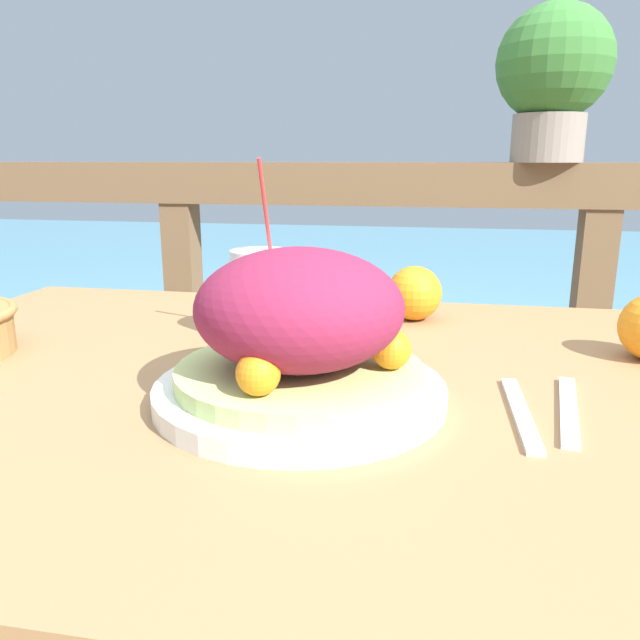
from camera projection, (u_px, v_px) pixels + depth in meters
name	position (u px, v px, depth m)	size (l,w,h in m)	color
patio_table	(314.00, 456.00, 0.73)	(1.21, 0.82, 0.76)	#997047
railing_fence	(376.00, 289.00, 1.39)	(2.80, 0.08, 0.99)	brown
sea_backdrop	(413.00, 291.00, 3.90)	(12.00, 4.00, 0.38)	#568EA8
salad_plate	(303.00, 337.00, 0.62)	(0.30, 0.30, 0.16)	silver
drink_glass	(262.00, 295.00, 0.84)	(0.08, 0.08, 0.24)	silver
potted_plant	(553.00, 74.00, 1.22)	(0.22, 0.22, 0.30)	gray
fork	(520.00, 412.00, 0.60)	(0.02, 0.18, 0.00)	silver
knife	(568.00, 409.00, 0.61)	(0.04, 0.18, 0.00)	silver
orange_near_basket	(414.00, 293.00, 0.95)	(0.08, 0.08, 0.08)	orange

